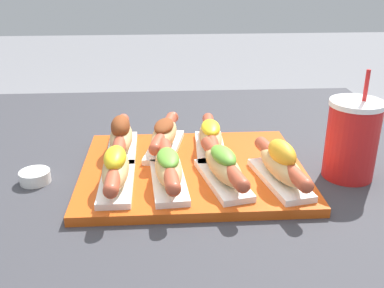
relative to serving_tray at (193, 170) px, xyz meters
The scene contains 10 objects.
serving_tray is the anchor object (origin of this frame).
hot_dog_0 0.17m from the serving_tray, 152.91° to the right, with size 0.06×0.22×0.07m.
hot_dog_1 0.10m from the serving_tray, 123.75° to the right, with size 0.07×0.22×0.06m.
hot_dog_2 0.10m from the serving_tray, 54.62° to the right, with size 0.10×0.21×0.07m.
hot_dog_3 0.18m from the serving_tray, 26.54° to the right, with size 0.09×0.21×0.08m.
hot_dog_4 0.17m from the serving_tray, 151.73° to the left, with size 0.06×0.22×0.08m.
hot_dog_5 0.11m from the serving_tray, 122.34° to the left, with size 0.09×0.21×0.07m.
hot_dog_6 0.09m from the serving_tray, 59.40° to the left, with size 0.07×0.22×0.07m.
sauce_bowl 0.31m from the serving_tray, behind, with size 0.06×0.06×0.02m.
drink_cup 0.32m from the serving_tray, ahead, with size 0.10×0.10×0.22m.
Camera 1 is at (-0.02, -0.88, 1.11)m, focal length 42.00 mm.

